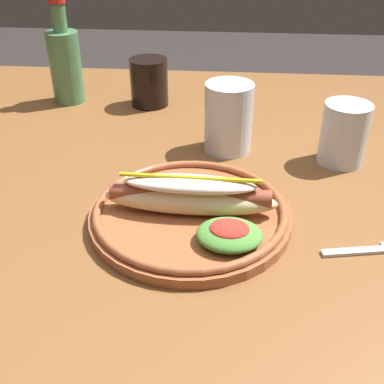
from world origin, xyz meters
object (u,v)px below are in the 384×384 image
Objects in this scene: hot_dog_plate at (192,210)px; water_cup at (344,134)px; glass_bottle at (65,63)px; fork at (374,250)px; extra_cup at (228,118)px; soda_cup at (149,82)px.

hot_dog_plate is 2.70× the size of water_cup.
water_cup is 0.48× the size of glass_bottle.
extra_cup reaches higher than fork.
water_cup is (0.37, -0.24, 0.00)m from soda_cup.
water_cup is 0.61m from glass_bottle.
soda_cup is 0.44m from water_cup.
hot_dog_plate is 0.32m from water_cup.
water_cup is 0.20m from extra_cup.
glass_bottle reaches higher than water_cup.
hot_dog_plate is 0.46m from soda_cup.
soda_cup reaches higher than hot_dog_plate.
hot_dog_plate is at bearing -54.74° from glass_bottle.
hot_dog_plate is 0.55m from glass_bottle.
soda_cup is at bearing 130.92° from extra_cup.
hot_dog_plate is 0.24m from extra_cup.
water_cup is at bearing -32.21° from soda_cup.
water_cup is at bearing 79.89° from fork.
water_cup is (-0.00, 0.25, 0.05)m from fork.
hot_dog_plate is 2.38× the size of fork.
hot_dog_plate is 0.25m from fork.
soda_cup is (-0.38, 0.49, 0.05)m from fork.
soda_cup is 0.95× the size of water_cup.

